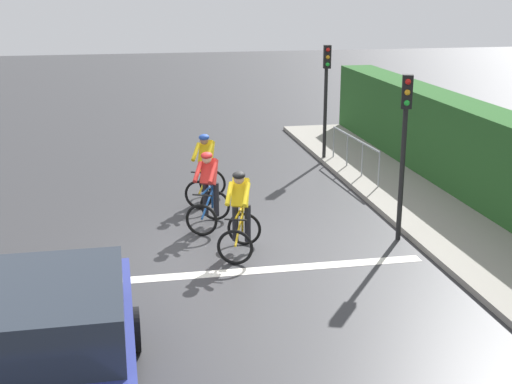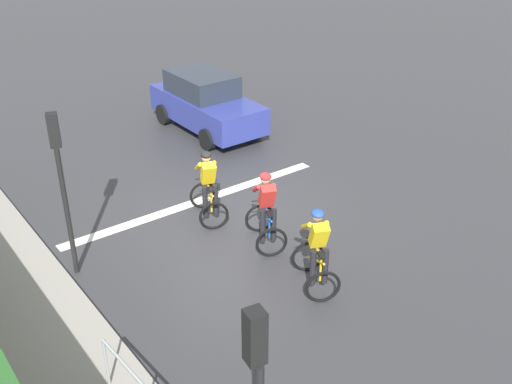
# 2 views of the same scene
# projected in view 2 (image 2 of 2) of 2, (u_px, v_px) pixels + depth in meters

# --- Properties ---
(ground_plane) EXTENTS (80.00, 80.00, 0.00)m
(ground_plane) POSITION_uv_depth(u_px,v_px,m) (223.00, 220.00, 13.97)
(ground_plane) COLOR #333335
(sidewalk_kerb) EXTENTS (2.80, 18.28, 0.12)m
(sidewalk_kerb) POSITION_uv_depth(u_px,v_px,m) (31.00, 363.00, 9.82)
(sidewalk_kerb) COLOR gray
(sidewalk_kerb) RESTS_ON ground
(road_marking_stop_line) EXTENTS (7.00, 0.30, 0.01)m
(road_marking_stop_line) POSITION_uv_depth(u_px,v_px,m) (198.00, 201.00, 14.74)
(road_marking_stop_line) COLOR silver
(road_marking_stop_line) RESTS_ON ground
(cyclist_lead) EXTENTS (1.08, 1.27, 1.66)m
(cyclist_lead) POSITION_uv_depth(u_px,v_px,m) (317.00, 252.00, 11.35)
(cyclist_lead) COLOR black
(cyclist_lead) RESTS_ON ground
(cyclist_second) EXTENTS (1.05, 1.26, 1.66)m
(cyclist_second) POSITION_uv_depth(u_px,v_px,m) (266.00, 212.00, 12.69)
(cyclist_second) COLOR black
(cyclist_second) RESTS_ON ground
(cyclist_mid) EXTENTS (1.00, 1.25, 1.66)m
(cyclist_mid) POSITION_uv_depth(u_px,v_px,m) (208.00, 188.00, 13.64)
(cyclist_mid) COLOR black
(cyclist_mid) RESTS_ON ground
(car_navy) EXTENTS (1.90, 4.11, 1.76)m
(car_navy) POSITION_uv_depth(u_px,v_px,m) (206.00, 103.00, 18.48)
(car_navy) COLOR navy
(car_navy) RESTS_ON ground
(traffic_light_near_crossing) EXTENTS (0.26, 0.30, 3.34)m
(traffic_light_near_crossing) POSITION_uv_depth(u_px,v_px,m) (60.00, 171.00, 11.17)
(traffic_light_near_crossing) COLOR black
(traffic_light_near_crossing) RESTS_ON ground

